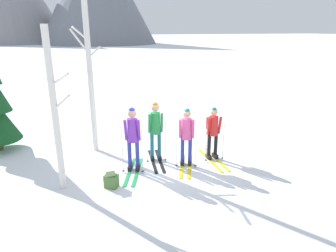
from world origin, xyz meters
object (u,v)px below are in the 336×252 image
object	(u,v)px
birch_tree_tall	(90,74)
skier_in_green	(155,129)
backpack_on_snow_front	(111,180)
birch_tree_slender	(55,112)
skier_in_pink	(187,134)
skier_in_red	(213,131)
skier_in_purple	(133,135)

from	to	relation	value
birch_tree_tall	skier_in_green	bearing A→B (deg)	-41.91
birch_tree_tall	backpack_on_snow_front	bearing A→B (deg)	-88.59
birch_tree_slender	skier_in_green	bearing A→B (deg)	16.42
birch_tree_slender	skier_in_pink	bearing A→B (deg)	3.14
skier_in_pink	skier_in_red	size ratio (longest dim) A/B	0.97
skier_in_green	birch_tree_tall	bearing A→B (deg)	138.09
skier_in_purple	birch_tree_slender	size ratio (longest dim) A/B	0.47
skier_in_green	skier_in_pink	world-z (taller)	skier_in_green
skier_in_red	backpack_on_snow_front	distance (m)	3.38
skier_in_pink	birch_tree_tall	bearing A→B (deg)	138.88
skier_in_pink	skier_in_red	world-z (taller)	skier_in_pink
skier_in_green	skier_in_red	distance (m)	1.73
skier_in_red	birch_tree_slender	distance (m)	4.51
birch_tree_tall	birch_tree_slender	size ratio (longest dim) A/B	1.26
skier_in_purple	birch_tree_slender	bearing A→B (deg)	-169.28
skier_in_purple	skier_in_red	xyz separation A→B (m)	(2.46, -0.05, -0.14)
birch_tree_slender	backpack_on_snow_front	world-z (taller)	birch_tree_slender
skier_in_green	backpack_on_snow_front	xyz separation A→B (m)	(-1.56, -1.18, -0.83)
skier_in_pink	birch_tree_tall	world-z (taller)	birch_tree_tall
skier_in_purple	skier_in_green	size ratio (longest dim) A/B	1.01
skier_in_red	skier_in_purple	bearing A→B (deg)	178.90
skier_in_green	skier_in_red	xyz separation A→B (m)	(1.66, -0.48, -0.10)
skier_in_purple	backpack_on_snow_front	size ratio (longest dim) A/B	4.61
skier_in_purple	skier_in_pink	size ratio (longest dim) A/B	1.07
skier_in_purple	birch_tree_tall	xyz separation A→B (m)	(-0.84, 1.89, 1.46)
skier_in_green	birch_tree_slender	xyz separation A→B (m)	(-2.70, -0.80, 0.98)
skier_in_pink	birch_tree_tall	size ratio (longest dim) A/B	0.35
skier_in_red	birch_tree_tall	world-z (taller)	birch_tree_tall
skier_in_green	birch_tree_slender	bearing A→B (deg)	-163.58
skier_in_purple	birch_tree_slender	world-z (taller)	birch_tree_slender
skier_in_pink	skier_in_green	bearing A→B (deg)	140.67
skier_in_green	birch_tree_tall	world-z (taller)	birch_tree_tall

